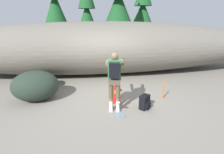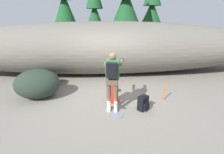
{
  "view_description": "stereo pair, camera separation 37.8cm",
  "coord_description": "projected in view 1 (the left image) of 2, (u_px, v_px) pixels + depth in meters",
  "views": [
    {
      "loc": [
        -0.68,
        -5.31,
        2.57
      ],
      "look_at": [
        0.06,
        0.12,
        0.75
      ],
      "focal_mm": 28.22,
      "sensor_mm": 36.0,
      "label": 1
    },
    {
      "loc": [
        -0.31,
        -5.35,
        2.57
      ],
      "look_at": [
        0.06,
        0.12,
        0.75
      ],
      "focal_mm": 28.22,
      "sensor_mm": 36.0,
      "label": 2
    }
  ],
  "objects": [
    {
      "name": "boulder_mid",
      "position": [
        35.0,
        86.0,
        5.72
      ],
      "size": [
        1.58,
        1.3,
        0.99
      ],
      "primitive_type": "ellipsoid",
      "rotation": [
        0.0,
        0.0,
        0.1
      ],
      "color": "#233026",
      "rests_on": "ground_plane"
    },
    {
      "name": "spare_backpack",
      "position": [
        145.0,
        102.0,
        5.22
      ],
      "size": [
        0.36,
        0.36,
        0.47
      ],
      "rotation": [
        0.0,
        0.0,
        5.41
      ],
      "color": "black",
      "rests_on": "ground_plane"
    },
    {
      "name": "survey_stake",
      "position": [
        163.0,
        90.0,
        5.88
      ],
      "size": [
        0.04,
        0.04,
        0.6
      ],
      "primitive_type": "cylinder",
      "color": "#E55914",
      "rests_on": "ground_plane"
    },
    {
      "name": "boulder_large",
      "position": [
        43.0,
        81.0,
        6.74
      ],
      "size": [
        1.3,
        1.32,
        0.61
      ],
      "primitive_type": "ellipsoid",
      "rotation": [
        0.0,
        0.0,
        4.14
      ],
      "color": "#273224",
      "rests_on": "ground_plane"
    },
    {
      "name": "pine_tree_center",
      "position": [
        119.0,
        6.0,
        12.05
      ],
      "size": [
        2.84,
        2.84,
        6.6
      ],
      "color": "#47331E",
      "rests_on": "ground_plane"
    },
    {
      "name": "utility_worker",
      "position": [
        115.0,
        75.0,
        4.88
      ],
      "size": [
        0.63,
        1.02,
        1.71
      ],
      "rotation": [
        0.0,
        0.0,
        1.39
      ],
      "color": "beige",
      "rests_on": "ground_plane"
    },
    {
      "name": "dirt_embankment",
      "position": [
        102.0,
        48.0,
        8.47
      ],
      "size": [
        16.63,
        3.2,
        2.46
      ],
      "primitive_type": "ellipsoid",
      "color": "#666056",
      "rests_on": "ground_plane"
    },
    {
      "name": "hydrant_water_jet",
      "position": [
        118.0,
        105.0,
        5.13
      ],
      "size": [
        0.37,
        0.91,
        0.46
      ],
      "color": "silver",
      "rests_on": "ground_plane"
    },
    {
      "name": "ground_plane",
      "position": [
        111.0,
        100.0,
        5.9
      ],
      "size": [
        56.0,
        56.0,
        0.04
      ],
      "primitive_type": "cube",
      "color": "slate"
    },
    {
      "name": "pine_tree_right",
      "position": [
        143.0,
        10.0,
        15.29
      ],
      "size": [
        2.37,
        2.37,
        5.75
      ],
      "color": "#47331E",
      "rests_on": "ground_plane"
    },
    {
      "name": "pine_tree_left",
      "position": [
        87.0,
        14.0,
        12.32
      ],
      "size": [
        1.83,
        1.83,
        5.3
      ],
      "color": "#47331E",
      "rests_on": "ground_plane"
    },
    {
      "name": "pine_tree_far_left",
      "position": [
        55.0,
        5.0,
        14.08
      ],
      "size": [
        2.46,
        2.46,
        6.81
      ],
      "color": "#47331E",
      "rests_on": "ground_plane"
    },
    {
      "name": "fire_hydrant",
      "position": [
        115.0,
        92.0,
        5.62
      ],
      "size": [
        0.43,
        0.39,
        0.77
      ],
      "color": "red",
      "rests_on": "ground_plane"
    }
  ]
}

